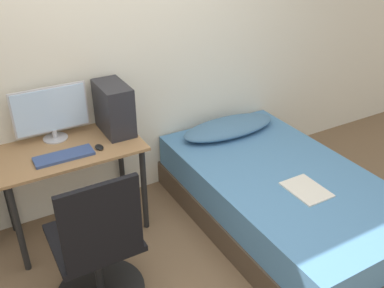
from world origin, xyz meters
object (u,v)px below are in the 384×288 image
Objects in this scene: keyboard at (64,156)px; pc_tower at (114,108)px; office_chair at (99,255)px; monitor at (51,112)px; bed at (281,198)px.

keyboard is 0.53m from pc_tower.
pc_tower is (0.47, 0.85, 0.54)m from office_chair.
monitor is 0.37m from keyboard.
pc_tower reaches higher than keyboard.
bed is (1.49, 0.05, -0.15)m from office_chair.
pc_tower is (0.45, 0.20, 0.18)m from keyboard.
bed is 5.03× the size of keyboard.
bed is 1.67m from keyboard.
bed is at bearing -31.98° from monitor.
bed is at bearing 1.95° from office_chair.
office_chair is at bearing -92.06° from monitor.
monitor is 1.42× the size of pc_tower.
pc_tower is at bearing 23.71° from keyboard.
pc_tower is at bearing 61.18° from office_chair.
monitor is at bearing 166.62° from pc_tower.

